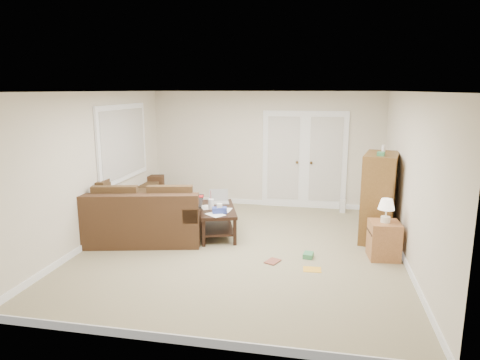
% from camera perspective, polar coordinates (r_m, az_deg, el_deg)
% --- Properties ---
extents(floor, '(5.50, 5.50, 0.00)m').
position_cam_1_polar(floor, '(7.03, 0.22, -9.11)').
color(floor, gray).
rests_on(floor, ground).
extents(ceiling, '(5.00, 5.50, 0.02)m').
position_cam_1_polar(ceiling, '(6.56, 0.24, 11.71)').
color(ceiling, white).
rests_on(ceiling, wall_back).
extents(wall_left, '(0.02, 5.50, 2.50)m').
position_cam_1_polar(wall_left, '(7.56, -18.73, 1.58)').
color(wall_left, beige).
rests_on(wall_left, floor).
extents(wall_right, '(0.02, 5.50, 2.50)m').
position_cam_1_polar(wall_right, '(6.69, 21.75, 0.09)').
color(wall_right, beige).
rests_on(wall_right, floor).
extents(wall_back, '(5.00, 0.02, 2.50)m').
position_cam_1_polar(wall_back, '(9.37, 3.40, 4.10)').
color(wall_back, beige).
rests_on(wall_back, floor).
extents(wall_front, '(5.00, 0.02, 2.50)m').
position_cam_1_polar(wall_front, '(4.10, -7.05, -6.30)').
color(wall_front, beige).
rests_on(wall_front, floor).
extents(baseboards, '(5.00, 5.50, 0.10)m').
position_cam_1_polar(baseboards, '(7.02, 0.22, -8.73)').
color(baseboards, silver).
rests_on(baseboards, floor).
extents(french_doors, '(1.80, 0.05, 2.13)m').
position_cam_1_polar(french_doors, '(9.29, 8.56, 2.58)').
color(french_doors, silver).
rests_on(french_doors, floor).
extents(window_left, '(0.05, 1.92, 1.42)m').
position_cam_1_polar(window_left, '(8.37, -15.29, 4.83)').
color(window_left, silver).
rests_on(window_left, wall_left).
extents(sectional_sofa, '(2.52, 3.03, 0.90)m').
position_cam_1_polar(sectional_sofa, '(8.14, -13.65, -3.91)').
color(sectional_sofa, '#452C1A').
rests_on(sectional_sofa, floor).
extents(coffee_table, '(0.94, 1.33, 0.82)m').
position_cam_1_polar(coffee_table, '(7.62, -3.04, -5.31)').
color(coffee_table, black).
rests_on(coffee_table, floor).
extents(tv_armoire, '(0.69, 1.02, 1.60)m').
position_cam_1_polar(tv_armoire, '(7.61, 18.03, -2.13)').
color(tv_armoire, brown).
rests_on(tv_armoire, floor).
extents(side_cabinet, '(0.48, 0.48, 0.93)m').
position_cam_1_polar(side_cabinet, '(6.90, 18.66, -7.23)').
color(side_cabinet, '#A4693C').
rests_on(side_cabinet, floor).
extents(space_heater, '(0.12, 0.11, 0.27)m').
position_cam_1_polar(space_heater, '(9.23, 13.55, -3.41)').
color(space_heater, white).
rests_on(space_heater, floor).
extents(floor_magazine, '(0.27, 0.22, 0.01)m').
position_cam_1_polar(floor_magazine, '(6.35, 9.60, -11.67)').
color(floor_magazine, gold).
rests_on(floor_magazine, floor).
extents(floor_greenbox, '(0.17, 0.20, 0.07)m').
position_cam_1_polar(floor_greenbox, '(6.74, 9.08, -9.88)').
color(floor_greenbox, '#3E8956').
rests_on(floor_greenbox, floor).
extents(floor_book, '(0.26, 0.29, 0.02)m').
position_cam_1_polar(floor_book, '(6.57, 3.71, -10.61)').
color(floor_book, brown).
rests_on(floor_book, floor).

